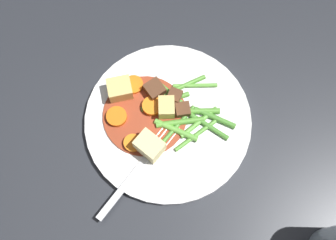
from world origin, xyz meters
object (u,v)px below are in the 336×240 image
meat_chunk_2 (155,90)px  carrot_slice_3 (152,106)px  potato_chunk_2 (120,89)px  meat_chunk_1 (175,96)px  potato_chunk_0 (150,146)px  carrot_slice_0 (133,143)px  carrot_slice_1 (134,85)px  meat_chunk_0 (183,110)px  fork (140,167)px  carrot_slice_2 (117,117)px  dinner_plate (168,121)px  potato_chunk_1 (168,107)px

meat_chunk_2 → carrot_slice_3: bearing=72.5°
potato_chunk_2 → meat_chunk_1: bearing=165.0°
potato_chunk_0 → potato_chunk_2: size_ratio=1.08×
potato_chunk_2 → meat_chunk_2: 0.05m
meat_chunk_2 → carrot_slice_0: bearing=60.4°
carrot_slice_1 → meat_chunk_0: 0.09m
carrot_slice_1 → potato_chunk_2: potato_chunk_2 is taller
meat_chunk_0 → meat_chunk_1: meat_chunk_1 is taller
fork → carrot_slice_2: bearing=-73.5°
carrot_slice_3 → potato_chunk_2: 0.06m
carrot_slice_1 → meat_chunk_2: size_ratio=1.10×
meat_chunk_1 → fork: size_ratio=0.15×
carrot_slice_3 → dinner_plate: bearing=132.6°
carrot_slice_1 → carrot_slice_0: bearing=82.0°
dinner_plate → carrot_slice_0: (0.06, 0.03, 0.01)m
carrot_slice_2 → potato_chunk_0: (-0.04, 0.06, 0.01)m
meat_chunk_2 → meat_chunk_1: bearing=152.8°
dinner_plate → potato_chunk_0: potato_chunk_0 is taller
carrot_slice_0 → potato_chunk_0: bearing=155.2°
carrot_slice_2 → carrot_slice_3: bearing=-171.3°
carrot_slice_1 → fork: 0.13m
potato_chunk_1 → dinner_plate: bearing=80.2°
potato_chunk_0 → meat_chunk_2: bearing=-102.6°
fork → dinner_plate: bearing=-128.1°
potato_chunk_1 → carrot_slice_0: bearing=36.8°
carrot_slice_2 → meat_chunk_1: size_ratio=1.57×
carrot_slice_1 → fork: (0.01, 0.13, -0.00)m
meat_chunk_2 → carrot_slice_1: bearing=-26.6°
potato_chunk_0 → meat_chunk_0: size_ratio=1.78×
meat_chunk_0 → potato_chunk_1: bearing=-13.2°
carrot_slice_2 → meat_chunk_0: meat_chunk_0 is taller
carrot_slice_0 → meat_chunk_0: size_ratio=1.22×
carrot_slice_3 → potato_chunk_2: potato_chunk_2 is taller
potato_chunk_1 → fork: 0.10m
carrot_slice_0 → carrot_slice_2: size_ratio=0.85×
meat_chunk_0 → carrot_slice_0: bearing=26.1°
dinner_plate → meat_chunk_2: 0.05m
carrot_slice_3 → potato_chunk_1: (-0.02, 0.01, 0.01)m
carrot_slice_3 → meat_chunk_1: meat_chunk_1 is taller
fork → potato_chunk_1: bearing=-123.9°
carrot_slice_2 → meat_chunk_1: (-0.09, -0.02, 0.00)m
carrot_slice_1 → carrot_slice_3: bearing=120.0°
carrot_slice_1 → meat_chunk_0: (-0.07, 0.05, 0.00)m
potato_chunk_1 → carrot_slice_1: bearing=-45.6°
meat_chunk_0 → potato_chunk_0: bearing=41.7°
potato_chunk_0 → potato_chunk_1: (-0.04, -0.06, -0.00)m
dinner_plate → potato_chunk_0: size_ratio=6.58×
carrot_slice_3 → potato_chunk_2: bearing=-35.5°
dinner_plate → potato_chunk_1: 0.03m
carrot_slice_1 → carrot_slice_2: (0.03, 0.05, 0.00)m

